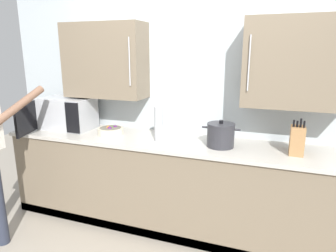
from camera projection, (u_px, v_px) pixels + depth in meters
back_wall_tiled at (194, 84)px, 2.96m from camera, size 4.30×0.44×2.67m
counter_unit at (184, 186)px, 2.92m from camera, size 3.66×0.64×0.90m
microwave_oven at (65, 113)px, 3.25m from camera, size 0.57×0.74×0.34m
knife_block at (297, 140)px, 2.44m from camera, size 0.11×0.15×0.31m
stock_pot at (221, 135)px, 2.64m from camera, size 0.34×0.24×0.24m
fruit_bowl at (111, 131)px, 3.04m from camera, size 0.26×0.26×0.09m
thermos_flask at (158, 124)px, 2.81m from camera, size 0.08×0.08×0.33m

